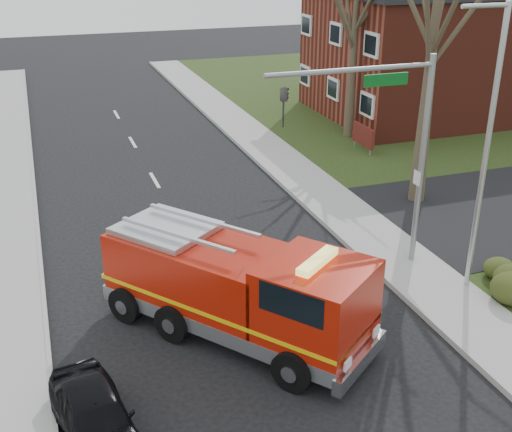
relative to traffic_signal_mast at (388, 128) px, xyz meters
name	(u,v)px	position (x,y,z in m)	size (l,w,h in m)	color
ground	(237,322)	(-5.21, -1.50, -4.71)	(120.00, 120.00, 0.00)	black
sidewalk_right	(429,284)	(0.99, -1.50, -4.63)	(2.40, 80.00, 0.15)	#979792
sidewalk_left	(1,365)	(-11.41, -1.50, -4.63)	(2.40, 80.00, 0.15)	#979792
brick_building	(451,51)	(13.79, 16.50, -1.05)	(15.40, 10.40, 7.25)	maroon
health_center_sign	(363,136)	(5.29, 11.00, -3.83)	(0.12, 2.00, 1.40)	#571814
bare_tree_near	(436,12)	(4.29, 4.50, 2.71)	(6.00, 6.00, 12.00)	#3A2F22
bare_tree_far	(356,11)	(5.79, 13.50, 1.78)	(5.25, 5.25, 10.50)	#3A2F22
traffic_signal_mast	(388,128)	(0.00, 0.00, 0.00)	(5.29, 0.18, 6.80)	gray
streetlight_pole	(485,146)	(1.93, -2.00, -0.16)	(1.48, 0.16, 8.40)	#B7BABF
fire_engine	(238,290)	(-5.33, -2.01, -3.37)	(6.42, 7.34, 2.96)	#AC1707
parked_car_maroon	(96,418)	(-9.41, -4.87, -4.10)	(1.44, 3.59, 1.22)	black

